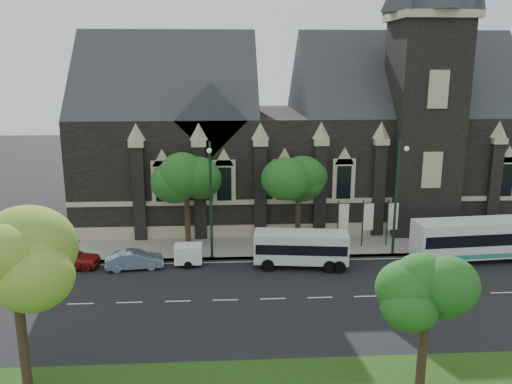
{
  "coord_description": "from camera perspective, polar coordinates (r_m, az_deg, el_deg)",
  "views": [
    {
      "loc": [
        -2.93,
        -30.78,
        14.57
      ],
      "look_at": [
        -0.71,
        6.0,
        5.51
      ],
      "focal_mm": 37.12,
      "sensor_mm": 36.0,
      "label": 1
    }
  ],
  "objects": [
    {
      "name": "museum",
      "position": [
        50.62,
        5.76,
        6.47
      ],
      "size": [
        40.0,
        17.7,
        29.9
      ],
      "color": "black",
      "rests_on": "ground"
    },
    {
      "name": "shuttle_bus",
      "position": [
        38.77,
        4.91,
        -5.92
      ],
      "size": [
        6.99,
        3.14,
        2.61
      ],
      "rotation": [
        0.0,
        0.0,
        -0.12
      ],
      "color": "silver",
      "rests_on": "ground"
    },
    {
      "name": "sedan",
      "position": [
        39.55,
        -12.95,
        -7.13
      ],
      "size": [
        4.25,
        1.93,
        1.35
      ],
      "primitive_type": "imported",
      "rotation": [
        0.0,
        0.0,
        1.7
      ],
      "color": "#7D97B5",
      "rests_on": "ground"
    },
    {
      "name": "tree_park_east",
      "position": [
        25.35,
        18.21,
        -10.05
      ],
      "size": [
        3.4,
        3.4,
        6.28
      ],
      "color": "black",
      "rests_on": "ground"
    },
    {
      "name": "car_far_red",
      "position": [
        40.97,
        -19.6,
        -6.7
      ],
      "size": [
        4.64,
        2.01,
        1.56
      ],
      "primitive_type": "imported",
      "rotation": [
        0.0,
        0.0,
        1.53
      ],
      "color": "maroon",
      "rests_on": "ground"
    },
    {
      "name": "street_lamp_near",
      "position": [
        41.13,
        14.98,
        0.03
      ],
      "size": [
        0.36,
        1.88,
        9.0
      ],
      "color": "black",
      "rests_on": "ground"
    },
    {
      "name": "box_trailer",
      "position": [
        39.46,
        -7.29,
        -6.61
      ],
      "size": [
        2.91,
        1.7,
        1.55
      ],
      "rotation": [
        0.0,
        0.0,
        0.01
      ],
      "color": "white",
      "rests_on": "ground"
    },
    {
      "name": "tree_park_near",
      "position": [
        25.08,
        -24.02,
        -6.42
      ],
      "size": [
        4.42,
        4.42,
        8.56
      ],
      "color": "black",
      "rests_on": "ground"
    },
    {
      "name": "banner_flag_center",
      "position": [
        43.1,
        11.8,
        -2.92
      ],
      "size": [
        0.9,
        0.1,
        4.0
      ],
      "color": "black",
      "rests_on": "ground"
    },
    {
      "name": "banner_flag_left",
      "position": [
        42.62,
        9.21,
        -2.99
      ],
      "size": [
        0.9,
        0.1,
        4.0
      ],
      "color": "black",
      "rests_on": "ground"
    },
    {
      "name": "street_lamp_mid",
      "position": [
        39.05,
        -4.91,
        -0.26
      ],
      "size": [
        0.36,
        1.88,
        9.0
      ],
      "color": "black",
      "rests_on": "ground"
    },
    {
      "name": "tour_coach",
      "position": [
        43.33,
        23.46,
        -4.6
      ],
      "size": [
        11.05,
        3.24,
        3.18
      ],
      "rotation": [
        0.0,
        0.0,
        0.08
      ],
      "color": "white",
      "rests_on": "ground"
    },
    {
      "name": "ground",
      "position": [
        34.18,
        1.84,
        -11.43
      ],
      "size": [
        160.0,
        160.0,
        0.0
      ],
      "primitive_type": "plane",
      "color": "black",
      "rests_on": "ground"
    },
    {
      "name": "sidewalk",
      "position": [
        42.91,
        0.67,
        -5.94
      ],
      "size": [
        80.0,
        5.0,
        0.15
      ],
      "primitive_type": "cube",
      "color": "gray",
      "rests_on": "ground"
    },
    {
      "name": "tree_walk_left",
      "position": [
        42.51,
        -7.24,
        1.7
      ],
      "size": [
        3.91,
        3.91,
        7.64
      ],
      "color": "black",
      "rests_on": "ground"
    },
    {
      "name": "tree_walk_right",
      "position": [
        42.85,
        4.87,
        1.97
      ],
      "size": [
        4.08,
        4.08,
        7.8
      ],
      "color": "black",
      "rests_on": "ground"
    },
    {
      "name": "banner_flag_right",
      "position": [
        43.66,
        14.34,
        -2.85
      ],
      "size": [
        0.9,
        0.1,
        4.0
      ],
      "color": "black",
      "rests_on": "ground"
    }
  ]
}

